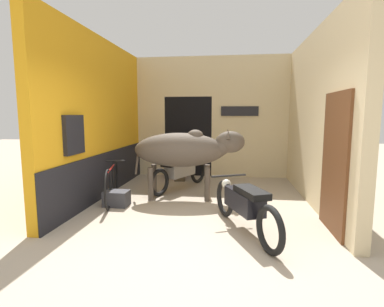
{
  "coord_description": "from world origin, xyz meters",
  "views": [
    {
      "loc": [
        0.57,
        -3.59,
        1.67
      ],
      "look_at": [
        -0.19,
        2.02,
        0.94
      ],
      "focal_mm": 28.0,
      "sensor_mm": 36.0,
      "label": 1
    }
  ],
  "objects_px": {
    "motorcycle_near": "(244,204)",
    "crate": "(117,198)",
    "bicycle": "(112,182)",
    "shopkeeper_seated": "(181,156)",
    "cow": "(185,150)",
    "motorcycle_far": "(180,171)",
    "plastic_stool": "(171,170)"
  },
  "relations": [
    {
      "from": "bicycle",
      "to": "plastic_stool",
      "type": "distance_m",
      "value": 2.36
    },
    {
      "from": "motorcycle_far",
      "to": "crate",
      "type": "height_order",
      "value": "motorcycle_far"
    },
    {
      "from": "bicycle",
      "to": "shopkeeper_seated",
      "type": "xyz_separation_m",
      "value": [
        1.0,
        2.04,
        0.26
      ]
    },
    {
      "from": "motorcycle_far",
      "to": "crate",
      "type": "relative_size",
      "value": 4.19
    },
    {
      "from": "motorcycle_near",
      "to": "shopkeeper_seated",
      "type": "height_order",
      "value": "shopkeeper_seated"
    },
    {
      "from": "motorcycle_far",
      "to": "shopkeeper_seated",
      "type": "distance_m",
      "value": 0.96
    },
    {
      "from": "shopkeeper_seated",
      "to": "crate",
      "type": "height_order",
      "value": "shopkeeper_seated"
    },
    {
      "from": "motorcycle_near",
      "to": "cow",
      "type": "bearing_deg",
      "value": 123.72
    },
    {
      "from": "motorcycle_near",
      "to": "crate",
      "type": "distance_m",
      "value": 2.49
    },
    {
      "from": "bicycle",
      "to": "shopkeeper_seated",
      "type": "bearing_deg",
      "value": 63.97
    },
    {
      "from": "cow",
      "to": "bicycle",
      "type": "distance_m",
      "value": 1.56
    },
    {
      "from": "cow",
      "to": "crate",
      "type": "height_order",
      "value": "cow"
    },
    {
      "from": "motorcycle_near",
      "to": "crate",
      "type": "xyz_separation_m",
      "value": [
        -2.28,
        0.96,
        -0.28
      ]
    },
    {
      "from": "cow",
      "to": "crate",
      "type": "bearing_deg",
      "value": -149.78
    },
    {
      "from": "motorcycle_near",
      "to": "motorcycle_far",
      "type": "bearing_deg",
      "value": 119.37
    },
    {
      "from": "cow",
      "to": "plastic_stool",
      "type": "distance_m",
      "value": 2.12
    },
    {
      "from": "plastic_stool",
      "to": "crate",
      "type": "bearing_deg",
      "value": -101.13
    },
    {
      "from": "plastic_stool",
      "to": "cow",
      "type": "bearing_deg",
      "value": -69.8
    },
    {
      "from": "cow",
      "to": "bicycle",
      "type": "xyz_separation_m",
      "value": [
        -1.38,
        -0.4,
        -0.61
      ]
    },
    {
      "from": "bicycle",
      "to": "crate",
      "type": "relative_size",
      "value": 3.96
    },
    {
      "from": "shopkeeper_seated",
      "to": "plastic_stool",
      "type": "distance_m",
      "value": 0.55
    },
    {
      "from": "motorcycle_far",
      "to": "plastic_stool",
      "type": "distance_m",
      "value": 1.23
    },
    {
      "from": "motorcycle_near",
      "to": "motorcycle_far",
      "type": "xyz_separation_m",
      "value": [
        -1.33,
        2.37,
        -0.01
      ]
    },
    {
      "from": "bicycle",
      "to": "crate",
      "type": "xyz_separation_m",
      "value": [
        0.2,
        -0.29,
        -0.23
      ]
    },
    {
      "from": "cow",
      "to": "shopkeeper_seated",
      "type": "distance_m",
      "value": 1.72
    },
    {
      "from": "cow",
      "to": "plastic_stool",
      "type": "bearing_deg",
      "value": 110.2
    },
    {
      "from": "shopkeeper_seated",
      "to": "crate",
      "type": "relative_size",
      "value": 2.75
    },
    {
      "from": "motorcycle_near",
      "to": "crate",
      "type": "height_order",
      "value": "motorcycle_near"
    },
    {
      "from": "motorcycle_far",
      "to": "plastic_stool",
      "type": "relative_size",
      "value": 4.62
    },
    {
      "from": "crate",
      "to": "motorcycle_near",
      "type": "bearing_deg",
      "value": -22.76
    },
    {
      "from": "shopkeeper_seated",
      "to": "plastic_stool",
      "type": "bearing_deg",
      "value": 144.64
    },
    {
      "from": "cow",
      "to": "plastic_stool",
      "type": "height_order",
      "value": "cow"
    }
  ]
}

